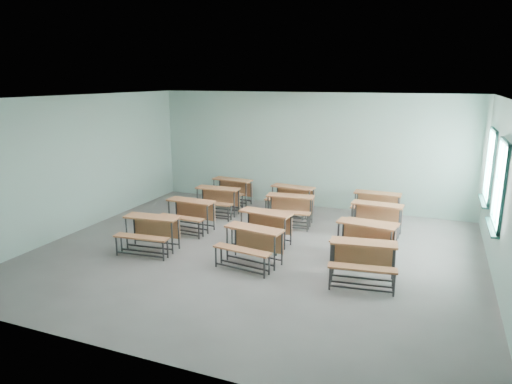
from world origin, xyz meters
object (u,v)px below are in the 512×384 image
desk_unit_r2c0 (216,197)px  desk_unit_r3c2 (377,203)px  desk_unit_r1c2 (365,236)px  desk_unit_r3c0 (231,188)px  desk_unit_r0c0 (150,229)px  desk_unit_r0c2 (363,256)px  desk_unit_r1c1 (264,223)px  desk_unit_r1c0 (189,211)px  desk_unit_r2c2 (376,215)px  desk_unit_r0c1 (251,241)px  desk_unit_r3c1 (291,196)px  desk_unit_r2c1 (289,206)px

desk_unit_r2c0 → desk_unit_r3c2: 4.17m
desk_unit_r1c2 → desk_unit_r3c0: (-4.25, 2.77, 0.00)m
desk_unit_r0c0 → desk_unit_r3c0: (0.02, 3.99, 0.00)m
desk_unit_r0c2 → desk_unit_r1c1: size_ratio=1.01×
desk_unit_r1c0 → desk_unit_r1c1: same height
desk_unit_r3c2 → desk_unit_r2c2: bearing=-82.9°
desk_unit_r0c2 → desk_unit_r1c2: bearing=89.7°
desk_unit_r1c1 → desk_unit_r1c0: bearing=-179.9°
desk_unit_r1c1 → desk_unit_r3c0: 3.46m
desk_unit_r0c1 → desk_unit_r3c2: 4.23m
desk_unit_r0c2 → desk_unit_r1c1: 2.58m
desk_unit_r1c1 → desk_unit_r2c2: bearing=43.1°
desk_unit_r2c0 → desk_unit_r1c2: bearing=-23.6°
desk_unit_r0c1 → desk_unit_r2c2: same height
desk_unit_r2c0 → desk_unit_r1c0: bearing=-93.4°
desk_unit_r2c0 → desk_unit_r3c1: 2.02m
desk_unit_r0c2 → desk_unit_r3c2: bearing=86.1°
desk_unit_r0c0 → desk_unit_r0c2: (4.42, 0.10, 0.00)m
desk_unit_r2c2 → desk_unit_r1c0: bearing=-159.0°
desk_unit_r0c0 → desk_unit_r2c1: 3.55m
desk_unit_r0c1 → desk_unit_r3c0: (-2.25, 3.88, 0.00)m
desk_unit_r0c1 → desk_unit_r1c1: bearing=106.6°
desk_unit_r1c2 → desk_unit_r2c0: same height
desk_unit_r3c1 → desk_unit_r1c0: bearing=-123.0°
desk_unit_r0c2 → desk_unit_r1c2: same height
desk_unit_r2c1 → desk_unit_r3c2: size_ratio=1.06×
desk_unit_r0c2 → desk_unit_r1c0: same height
desk_unit_r0c1 → desk_unit_r2c0: 3.49m
desk_unit_r0c2 → desk_unit_r2c0: 5.11m
desk_unit_r2c0 → desk_unit_r0c2: bearing=-34.7°
desk_unit_r2c1 → desk_unit_r3c1: size_ratio=1.00×
desk_unit_r2c2 → desk_unit_r1c2: bearing=-87.4°
desk_unit_r0c0 → desk_unit_r2c0: bearing=82.2°
desk_unit_r3c2 → desk_unit_r0c1: bearing=-116.2°
desk_unit_r0c1 → desk_unit_r0c2: size_ratio=1.00×
desk_unit_r0c0 → desk_unit_r1c0: 1.47m
desk_unit_r0c2 → desk_unit_r3c0: size_ratio=1.02×
desk_unit_r1c1 → desk_unit_r3c1: (-0.17, 2.54, 0.00)m
desk_unit_r1c2 → desk_unit_r3c1: size_ratio=1.01×
desk_unit_r2c2 → desk_unit_r3c2: (-0.13, 1.08, 0.00)m
desk_unit_r1c2 → desk_unit_r1c1: bearing=-172.9°
desk_unit_r1c2 → desk_unit_r2c2: bearing=96.4°
desk_unit_r2c2 → desk_unit_r2c0: bearing=-177.4°
desk_unit_r0c2 → desk_unit_r2c1: size_ratio=1.01×
desk_unit_r2c1 → desk_unit_r3c2: same height
desk_unit_r2c2 → desk_unit_r3c2: 1.09m
desk_unit_r1c0 → desk_unit_r3c1: bearing=53.3°
desk_unit_r2c1 → desk_unit_r1c2: bearing=-43.2°
desk_unit_r0c1 → desk_unit_r2c1: size_ratio=1.02×
desk_unit_r2c0 → desk_unit_r2c1: 2.06m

